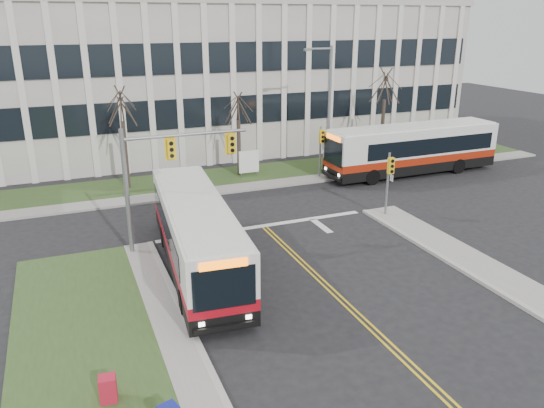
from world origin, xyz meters
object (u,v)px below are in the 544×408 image
at_px(bus_cross, 412,150).
at_px(newspaper_box_red, 108,390).
at_px(streetlight, 327,104).
at_px(bus_main, 196,236).
at_px(directory_sign, 249,162).

bearing_deg(bus_cross, newspaper_box_red, -53.99).
distance_m(streetlight, newspaper_box_red, 26.82).
bearing_deg(bus_main, streetlight, 47.83).
xyz_separation_m(bus_cross, newspaper_box_red, (-23.52, -17.54, -1.29)).
distance_m(streetlight, bus_main, 17.73).
relative_size(streetlight, directory_sign, 4.60).
xyz_separation_m(bus_main, newspaper_box_red, (-4.78, -7.94, -1.14)).
bearing_deg(newspaper_box_red, streetlight, 55.26).
relative_size(bus_cross, newspaper_box_red, 13.97).
xyz_separation_m(streetlight, directory_sign, (-5.53, 1.30, -4.02)).
bearing_deg(bus_main, newspaper_box_red, -116.00).
bearing_deg(newspaper_box_red, bus_cross, 43.58).
height_order(streetlight, newspaper_box_red, streetlight).
bearing_deg(directory_sign, newspaper_box_red, -119.70).
distance_m(streetlight, bus_cross, 7.25).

